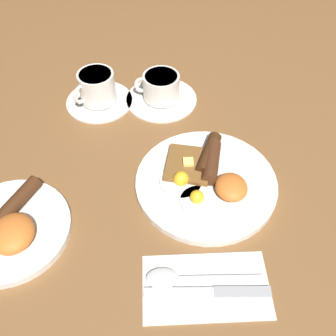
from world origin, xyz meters
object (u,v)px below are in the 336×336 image
at_px(breakfast_plate_near, 206,180).
at_px(knife, 215,292).
at_px(breakfast_plate_far, 9,229).
at_px(teacup_far, 97,91).
at_px(teacup_near, 161,91).
at_px(spoon, 174,278).

xyz_separation_m(breakfast_plate_near, knife, (-0.22, 0.03, -0.01)).
height_order(breakfast_plate_far, knife, breakfast_plate_far).
bearing_deg(knife, teacup_far, -63.72).
bearing_deg(teacup_near, spoon, 176.18).
height_order(breakfast_plate_near, breakfast_plate_far, breakfast_plate_far).
xyz_separation_m(teacup_far, spoon, (-0.47, -0.12, -0.03)).
distance_m(teacup_near, teacup_far, 0.15).
relative_size(teacup_far, knife, 0.78).
xyz_separation_m(teacup_far, knife, (-0.50, -0.18, -0.03)).
distance_m(breakfast_plate_near, teacup_near, 0.27).
height_order(breakfast_plate_near, teacup_near, teacup_near).
distance_m(breakfast_plate_far, teacup_far, 0.38).
relative_size(breakfast_plate_far, knife, 1.08).
relative_size(breakfast_plate_near, knife, 1.37).
height_order(breakfast_plate_near, teacup_far, teacup_far).
relative_size(breakfast_plate_far, spoon, 1.13).
xyz_separation_m(breakfast_plate_far, teacup_near, (0.33, -0.30, 0.01)).
xyz_separation_m(breakfast_plate_far, teacup_far, (0.34, -0.16, 0.02)).
bearing_deg(teacup_near, breakfast_plate_far, 137.71).
distance_m(breakfast_plate_near, breakfast_plate_far, 0.37).
distance_m(knife, spoon, 0.07).
height_order(breakfast_plate_far, teacup_near, teacup_near).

